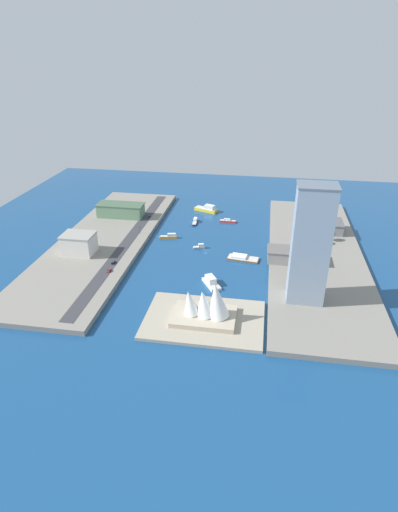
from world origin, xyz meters
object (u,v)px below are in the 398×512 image
object	(u,v)px
opera_landmark	(206,306)
tugboat_red	(228,221)
suv_black	(113,262)
traffic_light_waterfront	(140,229)
barge_flat_brown	(242,258)
ferry_yellow_fast	(207,209)
terminal_long_green	(121,210)
tower_tall_glass	(310,245)
hotel_broad_white	(79,244)
patrol_launch_navy	(195,221)
yacht_sleek_gray	(200,247)
ferry_white_commuter	(211,282)
pickup_red	(109,270)
warehouse_low_gray	(322,226)
hatchback_blue	(149,216)
carpark_squat_concrete	(292,255)
water_taxi_orange	(169,236)

from	to	relation	value
opera_landmark	tugboat_red	bearing A→B (deg)	-88.94
suv_black	traffic_light_waterfront	bearing A→B (deg)	-94.04
tugboat_red	barge_flat_brown	distance (m)	75.02
ferry_yellow_fast	terminal_long_green	size ratio (longest dim) A/B	0.58
tower_tall_glass	hotel_broad_white	bearing A→B (deg)	-13.09
patrol_launch_navy	yacht_sleek_gray	size ratio (longest dim) A/B	1.59
ferry_white_commuter	pickup_red	world-z (taller)	ferry_white_commuter
ferry_yellow_fast	warehouse_low_gray	size ratio (longest dim) A/B	0.76
warehouse_low_gray	pickup_red	distance (m)	183.76
tugboat_red	hatchback_blue	xyz separation A→B (m)	(72.78, 7.38, 3.16)
warehouse_low_gray	traffic_light_waterfront	world-z (taller)	warehouse_low_gray
ferry_white_commuter	hatchback_blue	xyz separation A→B (m)	(72.79, -106.91, 2.23)
patrol_launch_navy	tower_tall_glass	size ratio (longest dim) A/B	0.23
ferry_white_commuter	hotel_broad_white	xyz separation A→B (m)	(104.96, -25.29, 9.13)
yacht_sleek_gray	terminal_long_green	distance (m)	96.31
ferry_yellow_fast	yacht_sleek_gray	size ratio (longest dim) A/B	2.41
tugboat_red	carpark_squat_concrete	bearing A→B (deg)	125.52
barge_flat_brown	carpark_squat_concrete	xyz separation A→B (m)	(-36.80, 3.84, 6.96)
hatchback_blue	hotel_broad_white	bearing A→B (deg)	68.49
patrol_launch_navy	hotel_broad_white	xyz separation A→B (m)	(75.07, 83.22, 9.93)
tower_tall_glass	opera_landmark	size ratio (longest dim) A/B	1.99
barge_flat_brown	traffic_light_waterfront	bearing A→B (deg)	-16.43
terminal_long_green	barge_flat_brown	bearing A→B (deg)	151.63
barge_flat_brown	traffic_light_waterfront	world-z (taller)	traffic_light_waterfront
opera_landmark	carpark_squat_concrete	bearing A→B (deg)	-123.02
traffic_light_waterfront	water_taxi_orange	bearing A→B (deg)	-172.08
tugboat_red	pickup_red	distance (m)	134.86
hatchback_blue	warehouse_low_gray	bearing A→B (deg)	177.24
ferry_white_commuter	terminal_long_green	distance (m)	144.44
terminal_long_green	ferry_yellow_fast	bearing A→B (deg)	-155.26
pickup_red	opera_landmark	size ratio (longest dim) A/B	0.13
water_taxi_orange	hatchback_blue	size ratio (longest dim) A/B	3.62
terminal_long_green	pickup_red	world-z (taller)	terminal_long_green
suv_black	traffic_light_waterfront	size ratio (longest dim) A/B	0.70
patrol_launch_navy	opera_landmark	bearing A→B (deg)	102.27
yacht_sleek_gray	ferry_white_commuter	bearing A→B (deg)	107.12
pickup_red	tugboat_red	bearing A→B (deg)	-122.60
suv_black	water_taxi_orange	bearing A→B (deg)	-115.91
tower_tall_glass	warehouse_low_gray	bearing A→B (deg)	-101.13
ferry_white_commuter	hotel_broad_white	world-z (taller)	hotel_broad_white
yacht_sleek_gray	terminal_long_green	world-z (taller)	terminal_long_green
yacht_sleek_gray	opera_landmark	size ratio (longest dim) A/B	0.28
barge_flat_brown	terminal_long_green	size ratio (longest dim) A/B	0.58
ferry_white_commuter	tower_tall_glass	bearing A→B (deg)	167.71
patrol_launch_navy	pickup_red	size ratio (longest dim) A/B	3.51
yacht_sleek_gray	suv_black	distance (m)	70.93
terminal_long_green	pickup_red	xyz separation A→B (m)	(-26.57, 104.00, -5.16)
terminal_long_green	traffic_light_waterfront	world-z (taller)	terminal_long_green
patrol_launch_navy	carpark_squat_concrete	bearing A→B (deg)	140.04
pickup_red	yacht_sleek_gray	bearing A→B (deg)	-135.60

